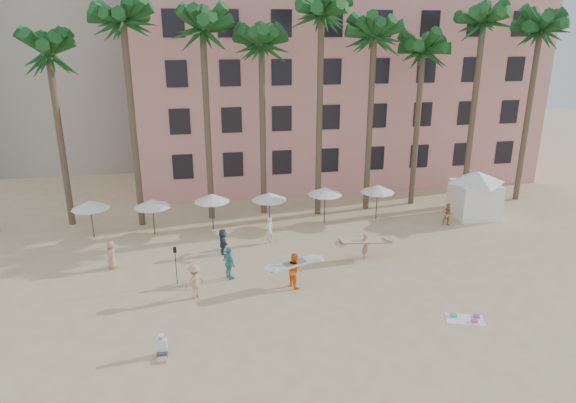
# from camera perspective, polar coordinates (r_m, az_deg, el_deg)

# --- Properties ---
(ground) EXTENTS (120.00, 120.00, 0.00)m
(ground) POSITION_cam_1_polar(r_m,az_deg,el_deg) (25.91, 4.30, -12.54)
(ground) COLOR #D1B789
(ground) RESTS_ON ground
(pink_hotel) EXTENTS (35.00, 14.00, 16.00)m
(pink_hotel) POSITION_cam_1_polar(r_m,az_deg,el_deg) (49.41, 4.93, 12.28)
(pink_hotel) COLOR #DE9287
(pink_hotel) RESTS_ON ground
(palm_row) EXTENTS (44.40, 5.40, 16.30)m
(palm_row) POSITION_cam_1_polar(r_m,az_deg,el_deg) (36.97, -0.45, 17.96)
(palm_row) COLOR brown
(palm_row) RESTS_ON ground
(umbrella_row) EXTENTS (22.50, 2.70, 2.73)m
(umbrella_row) POSITION_cam_1_polar(r_m,az_deg,el_deg) (35.79, -5.26, 0.53)
(umbrella_row) COLOR #332B23
(umbrella_row) RESTS_ON ground
(cabana) EXTENTS (4.77, 4.77, 3.50)m
(cabana) POSITION_cam_1_polar(r_m,az_deg,el_deg) (40.54, 20.12, 1.23)
(cabana) COLOR white
(cabana) RESTS_ON ground
(beach_towel) EXTENTS (2.02, 1.52, 0.14)m
(beach_towel) POSITION_cam_1_polar(r_m,az_deg,el_deg) (26.98, 19.16, -12.19)
(beach_towel) COLOR white
(beach_towel) RESTS_ON ground
(carrier_yellow) EXTENTS (3.27, 0.97, 1.62)m
(carrier_yellow) POSITION_cam_1_polar(r_m,az_deg,el_deg) (31.76, 8.61, -4.69)
(carrier_yellow) COLOR tan
(carrier_yellow) RESTS_ON ground
(carrier_white) EXTENTS (2.85, 1.47, 1.96)m
(carrier_white) POSITION_cam_1_polar(r_m,az_deg,el_deg) (28.06, 0.73, -7.51)
(carrier_white) COLOR orange
(carrier_white) RESTS_ON ground
(beachgoers) EXTENTS (23.47, 8.41, 1.92)m
(beachgoers) POSITION_cam_1_polar(r_m,az_deg,el_deg) (30.71, -4.95, -5.47)
(beachgoers) COLOR teal
(beachgoers) RESTS_ON ground
(paddle) EXTENTS (0.18, 0.04, 2.23)m
(paddle) POSITION_cam_1_polar(r_m,az_deg,el_deg) (28.78, -12.38, -6.44)
(paddle) COLOR black
(paddle) RESTS_ON ground
(seated_man) EXTENTS (0.44, 0.78, 1.01)m
(seated_man) POSITION_cam_1_polar(r_m,az_deg,el_deg) (23.53, -13.83, -15.63)
(seated_man) COLOR #3F3F4C
(seated_man) RESTS_ON ground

